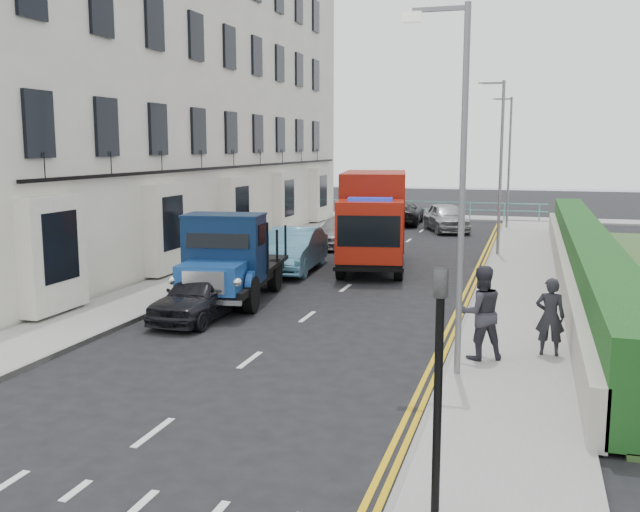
{
  "coord_description": "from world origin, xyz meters",
  "views": [
    {
      "loc": [
        5.54,
        -15.44,
        4.45
      ],
      "look_at": [
        -0.09,
        3.48,
        1.4
      ],
      "focal_mm": 40.0,
      "sensor_mm": 36.0,
      "label": 1
    }
  ],
  "objects_px": {
    "red_lorry": "(373,217)",
    "pedestrian_east_near": "(550,316)",
    "lamp_far": "(507,155)",
    "lamp_mid": "(498,158)",
    "parked_car_front": "(200,296)",
    "bedford_lorry": "(227,264)",
    "lamp_near": "(456,171)"
  },
  "relations": [
    {
      "from": "lamp_far",
      "to": "pedestrian_east_near",
      "type": "distance_m",
      "value": 24.48
    },
    {
      "from": "lamp_near",
      "to": "lamp_far",
      "type": "height_order",
      "value": "same"
    },
    {
      "from": "lamp_far",
      "to": "red_lorry",
      "type": "relative_size",
      "value": 1.01
    },
    {
      "from": "lamp_near",
      "to": "lamp_mid",
      "type": "bearing_deg",
      "value": 90.0
    },
    {
      "from": "parked_car_front",
      "to": "pedestrian_east_near",
      "type": "bearing_deg",
      "value": -5.99
    },
    {
      "from": "pedestrian_east_near",
      "to": "bedford_lorry",
      "type": "bearing_deg",
      "value": -17.35
    },
    {
      "from": "lamp_near",
      "to": "pedestrian_east_near",
      "type": "xyz_separation_m",
      "value": [
        1.84,
        1.78,
        -3.05
      ]
    },
    {
      "from": "lamp_far",
      "to": "parked_car_front",
      "type": "xyz_separation_m",
      "value": [
        -6.78,
        -23.0,
        -3.38
      ]
    },
    {
      "from": "red_lorry",
      "to": "parked_car_front",
      "type": "xyz_separation_m",
      "value": [
        -2.56,
        -9.23,
        -1.24
      ]
    },
    {
      "from": "lamp_mid",
      "to": "pedestrian_east_near",
      "type": "bearing_deg",
      "value": -82.64
    },
    {
      "from": "lamp_mid",
      "to": "parked_car_front",
      "type": "xyz_separation_m",
      "value": [
        -6.78,
        -13.0,
        -3.38
      ]
    },
    {
      "from": "lamp_near",
      "to": "parked_car_front",
      "type": "relative_size",
      "value": 1.93
    },
    {
      "from": "bedford_lorry",
      "to": "red_lorry",
      "type": "distance_m",
      "value": 7.93
    },
    {
      "from": "lamp_near",
      "to": "lamp_mid",
      "type": "distance_m",
      "value": 16.0
    },
    {
      "from": "lamp_far",
      "to": "pedestrian_east_near",
      "type": "xyz_separation_m",
      "value": [
        1.84,
        -24.22,
        -3.05
      ]
    },
    {
      "from": "lamp_mid",
      "to": "pedestrian_east_near",
      "type": "distance_m",
      "value": 14.66
    },
    {
      "from": "pedestrian_east_near",
      "to": "lamp_mid",
      "type": "bearing_deg",
      "value": -81.0
    },
    {
      "from": "lamp_mid",
      "to": "lamp_far",
      "type": "xyz_separation_m",
      "value": [
        0.0,
        10.0,
        0.0
      ]
    },
    {
      "from": "bedford_lorry",
      "to": "red_lorry",
      "type": "relative_size",
      "value": 0.81
    },
    {
      "from": "lamp_near",
      "to": "parked_car_front",
      "type": "xyz_separation_m",
      "value": [
        -6.78,
        3.0,
        -3.38
      ]
    },
    {
      "from": "lamp_far",
      "to": "red_lorry",
      "type": "height_order",
      "value": "lamp_far"
    },
    {
      "from": "lamp_mid",
      "to": "lamp_far",
      "type": "distance_m",
      "value": 10.0
    },
    {
      "from": "lamp_near",
      "to": "pedestrian_east_near",
      "type": "distance_m",
      "value": 3.99
    },
    {
      "from": "red_lorry",
      "to": "pedestrian_east_near",
      "type": "bearing_deg",
      "value": -69.82
    },
    {
      "from": "lamp_mid",
      "to": "parked_car_front",
      "type": "relative_size",
      "value": 1.93
    },
    {
      "from": "red_lorry",
      "to": "pedestrian_east_near",
      "type": "distance_m",
      "value": 12.11
    },
    {
      "from": "lamp_near",
      "to": "lamp_far",
      "type": "distance_m",
      "value": 26.0
    },
    {
      "from": "parked_car_front",
      "to": "pedestrian_east_near",
      "type": "height_order",
      "value": "pedestrian_east_near"
    },
    {
      "from": "lamp_mid",
      "to": "lamp_far",
      "type": "relative_size",
      "value": 1.0
    },
    {
      "from": "lamp_mid",
      "to": "bedford_lorry",
      "type": "height_order",
      "value": "lamp_mid"
    },
    {
      "from": "lamp_near",
      "to": "lamp_far",
      "type": "xyz_separation_m",
      "value": [
        0.0,
        26.0,
        0.0
      ]
    },
    {
      "from": "bedford_lorry",
      "to": "pedestrian_east_near",
      "type": "relative_size",
      "value": 3.41
    }
  ]
}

